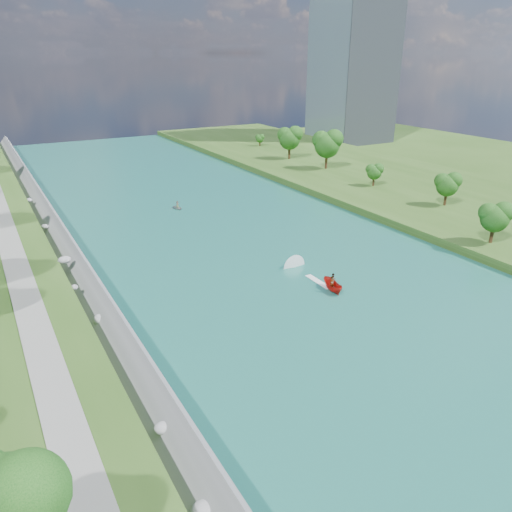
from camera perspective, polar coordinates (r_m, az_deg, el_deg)
ground at (r=64.09m, az=6.90°, el=-4.68°), size 260.00×260.00×0.00m
river_water at (r=79.56m, az=-1.56°, el=1.00°), size 55.00×240.00×0.10m
berm_east at (r=110.31m, az=21.89°, el=5.85°), size 44.00×240.00×1.50m
riprap_bank at (r=70.45m, az=-20.03°, el=-1.76°), size 4.40×236.00×4.21m
riverside_path at (r=70.32m, az=-25.67°, el=-1.15°), size 3.00×200.00×0.10m
office_tower at (r=183.01m, az=11.12°, el=22.18°), size 22.00×22.00×60.00m
trees_east at (r=107.73m, az=15.48°, el=9.31°), size 15.92×135.17×11.39m
motorboat at (r=66.80m, az=7.84°, el=-2.84°), size 3.60×18.83×2.20m
raft at (r=100.57m, az=-8.95°, el=5.54°), size 2.45×3.02×1.52m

